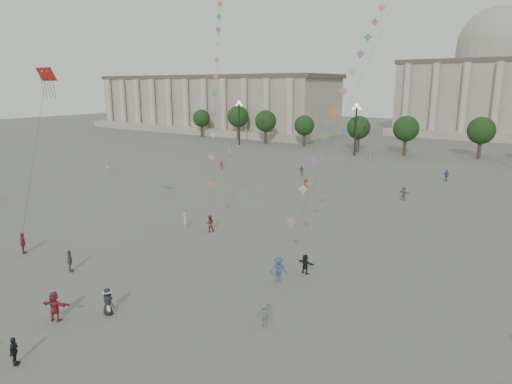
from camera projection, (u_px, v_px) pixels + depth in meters
The scene contains 25 objects.
ground at pixel (133, 306), 30.25m from camera, with size 360.00×360.00×0.00m, color #5E5C59.
hall_west at pixel (210, 104), 145.11m from camera, with size 84.00×26.22×17.20m.
hall_central at pixel (492, 85), 129.28m from camera, with size 48.30×34.30×35.50m.
tree_row at pixel (442, 131), 90.76m from camera, with size 137.12×5.12×8.00m.
lamp_post_far_west at pixel (239, 114), 109.45m from camera, with size 2.00×0.90×10.65m.
lamp_post_mid_west at pixel (356, 120), 92.47m from camera, with size 2.00×0.90×10.65m.
person_crowd_0 at pixel (446, 175), 69.16m from camera, with size 1.05×0.44×1.78m, color #384C7E.
person_crowd_1 at pixel (108, 167), 76.90m from camera, with size 0.81×0.63×1.66m, color silver.
person_crowd_2 at pixel (221, 166), 78.14m from camera, with size 1.05×0.60×1.62m, color maroon.
person_crowd_3 at pixel (305, 264), 35.31m from camera, with size 1.46×0.46×1.57m, color black.
person_crowd_4 at pixel (370, 155), 90.06m from camera, with size 1.39×0.44×1.50m, color silver.
person_crowd_6 at pixel (264, 314), 27.50m from camera, with size 1.04×0.60×1.61m, color #5D5D62.
person_crowd_10 at pixel (230, 153), 92.25m from camera, with size 0.59×0.38×1.61m, color #BCBCB7.
person_crowd_12 at pixel (404, 193), 57.83m from camera, with size 1.62×0.51×1.74m, color slate.
person_crowd_13 at pixel (185, 220), 46.59m from camera, with size 0.58×0.38×1.58m, color silver.
person_crowd_16 at pixel (301, 171), 73.41m from camera, with size 0.96×0.40×1.64m, color #5E5D62.
person_crowd_17 at pixel (306, 185), 62.16m from camera, with size 1.26×0.72×1.95m, color #9C352A.
tourist_0 at pixel (23, 243), 39.47m from camera, with size 1.10×0.46×1.88m, color maroon.
tourist_1 at pixel (14, 351), 23.73m from camera, with size 0.92×0.38×1.57m, color black.
tourist_2 at pixel (55, 306), 28.18m from camera, with size 1.79×0.57×1.93m, color maroon.
tourist_3 at pixel (70, 261), 35.59m from camera, with size 1.05×0.44×1.79m, color #59585D.
kite_flyer_0 at pixel (210, 223), 45.33m from camera, with size 0.85×0.66×1.74m, color maroon.
kite_flyer_1 at pixel (278, 269), 33.77m from camera, with size 1.26×0.72×1.95m, color #324972.
hat_person at pixel (108, 301), 28.95m from camera, with size 0.87×0.60×1.78m.
dragon_kite at pixel (47, 84), 35.95m from camera, with size 2.78×1.21×14.29m.
Camera 1 is at (22.76, -17.77, 14.32)m, focal length 32.00 mm.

